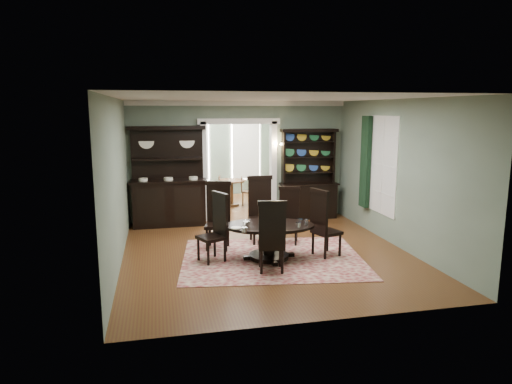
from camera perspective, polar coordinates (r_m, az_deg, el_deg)
room at (r=8.74m, az=1.28°, el=2.30°), size 5.51×6.01×3.01m
parlor at (r=14.11m, az=-3.99°, el=5.07°), size 3.51×3.50×3.01m
doorway_trim at (r=11.61m, az=-2.16°, el=4.47°), size 2.08×0.25×2.57m
right_window at (r=10.50m, az=14.56°, el=3.44°), size 0.15×1.47×2.12m
wall_sconce at (r=11.65m, az=2.59°, el=5.83°), size 0.27×0.21×0.21m
rug at (r=8.75m, az=2.08°, el=-8.27°), size 3.70×3.11×0.01m
dining_table at (r=8.61m, az=1.64°, el=-5.39°), size 1.84×1.79×0.67m
centerpiece at (r=8.56m, az=1.83°, el=-3.60°), size 1.48×0.95×0.24m
chair_far_left at (r=9.28m, az=-4.75°, el=-2.65°), size 0.61×0.59×1.37m
chair_far_mid at (r=9.71m, az=0.57°, el=-1.90°), size 0.54×0.51×1.41m
chair_far_right at (r=9.66m, az=4.13°, el=-2.69°), size 0.56×0.54×1.19m
chair_end_left at (r=8.50m, az=-4.99°, el=-4.16°), size 0.61×0.62×1.29m
chair_end_right at (r=8.77m, az=8.31°, el=-3.66°), size 0.60×0.61×1.32m
chair_near at (r=7.81m, az=1.98°, el=-5.39°), size 0.55×0.53×1.29m
sideboard at (r=11.26m, az=-10.86°, el=0.12°), size 1.83×0.65×2.40m
welsh_dresser at (r=11.92m, az=6.58°, el=0.77°), size 1.49×0.57×2.30m
parlor_table at (r=13.36m, az=-3.08°, el=0.38°), size 0.82×0.82×0.76m
parlor_chair_left at (r=13.46m, az=-4.99°, el=0.30°), size 0.40×0.39×0.87m
parlor_chair_right at (r=13.44m, az=-1.40°, el=0.24°), size 0.37×0.36×0.84m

